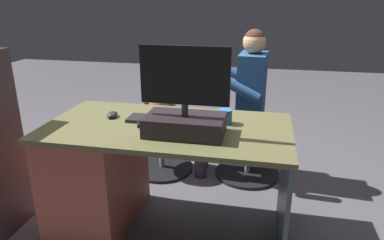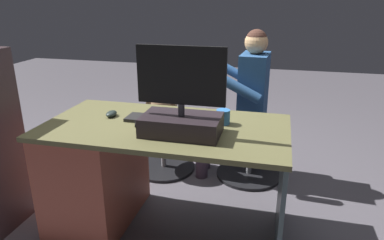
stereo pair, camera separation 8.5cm
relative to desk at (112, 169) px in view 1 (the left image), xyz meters
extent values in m
plane|color=#555058|center=(-0.37, -0.45, -0.39)|extent=(10.00, 10.00, 0.00)
cube|color=brown|center=(-0.37, 0.00, 0.31)|extent=(1.45, 0.75, 0.03)
cube|color=#A54D39|center=(0.11, 0.00, -0.04)|extent=(0.46, 0.69, 0.68)
cube|color=#425456|center=(-1.07, 0.00, -0.04)|extent=(0.02, 0.68, 0.68)
cube|color=black|center=(-0.51, 0.11, 0.38)|extent=(0.43, 0.26, 0.11)
cylinder|color=#333338|center=(-0.51, 0.11, 0.47)|extent=(0.04, 0.04, 0.07)
cube|color=black|center=(-0.51, 0.11, 0.66)|extent=(0.48, 0.02, 0.31)
cube|color=#19598C|center=(-0.51, 0.09, 0.66)|extent=(0.44, 0.00, 0.28)
cube|color=black|center=(-0.32, -0.06, 0.34)|extent=(0.42, 0.14, 0.02)
ellipsoid|color=#242E2B|center=(0.00, -0.07, 0.35)|extent=(0.06, 0.10, 0.04)
cylinder|color=#3372BF|center=(-0.70, -0.10, 0.37)|extent=(0.08, 0.08, 0.09)
cube|color=black|center=(-0.21, 0.00, 0.34)|extent=(0.10, 0.16, 0.02)
cylinder|color=black|center=(-0.09, -0.78, -0.37)|extent=(0.54, 0.54, 0.03)
cylinder|color=gray|center=(-0.09, -0.78, -0.17)|extent=(0.04, 0.04, 0.38)
cylinder|color=#364647|center=(-0.09, -0.78, 0.05)|extent=(0.40, 0.40, 0.06)
ellipsoid|color=#936E4E|center=(-0.09, -0.78, 0.19)|extent=(0.20, 0.17, 0.21)
sphere|color=#936E4E|center=(-0.09, -0.78, 0.36)|extent=(0.17, 0.17, 0.17)
sphere|color=beige|center=(-0.09, -0.85, 0.35)|extent=(0.06, 0.06, 0.06)
sphere|color=#936E4E|center=(-0.15, -0.78, 0.42)|extent=(0.07, 0.07, 0.07)
sphere|color=#936E4E|center=(-0.03, -0.78, 0.42)|extent=(0.07, 0.07, 0.07)
cylinder|color=#936E4E|center=(-0.19, -0.82, 0.23)|extent=(0.06, 0.16, 0.11)
cylinder|color=#936E4E|center=(0.01, -0.82, 0.23)|extent=(0.06, 0.16, 0.11)
cylinder|color=#936E4E|center=(-0.15, -0.90, 0.11)|extent=(0.07, 0.13, 0.07)
cylinder|color=#936E4E|center=(-0.04, -0.90, 0.11)|extent=(0.07, 0.13, 0.07)
cylinder|color=black|center=(-0.82, -0.83, -0.37)|extent=(0.54, 0.54, 0.03)
cylinder|color=gray|center=(-0.82, -0.83, -0.17)|extent=(0.04, 0.04, 0.38)
cylinder|color=#3C536A|center=(-0.82, -0.83, 0.05)|extent=(0.40, 0.40, 0.06)
cube|color=#284E7F|center=(-0.82, -0.83, 0.36)|extent=(0.22, 0.33, 0.56)
sphere|color=tan|center=(-0.82, -0.83, 0.72)|extent=(0.17, 0.17, 0.17)
sphere|color=#482B22|center=(-0.82, -0.83, 0.74)|extent=(0.16, 0.16, 0.16)
cylinder|color=#284E7F|center=(-0.68, -0.62, 0.44)|extent=(0.44, 0.11, 0.26)
cylinder|color=#284E7F|center=(-0.65, -1.02, 0.44)|extent=(0.44, 0.11, 0.26)
cylinder|color=#3F2F3E|center=(-0.64, -0.73, 0.10)|extent=(0.39, 0.14, 0.11)
cylinder|color=#3F2F3E|center=(-0.44, -0.72, -0.15)|extent=(0.10, 0.10, 0.46)
cylinder|color=#3F2F3E|center=(-0.63, -0.90, 0.10)|extent=(0.39, 0.14, 0.11)
cylinder|color=#3F2F3E|center=(-0.43, -0.89, -0.15)|extent=(0.10, 0.10, 0.46)
camera|label=1|loc=(-0.92, 1.89, 1.06)|focal=33.22mm
camera|label=2|loc=(-1.00, 1.87, 1.06)|focal=33.22mm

